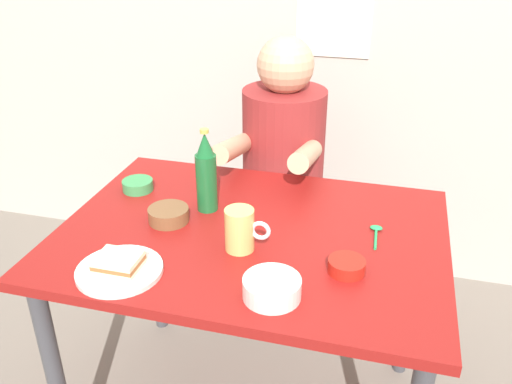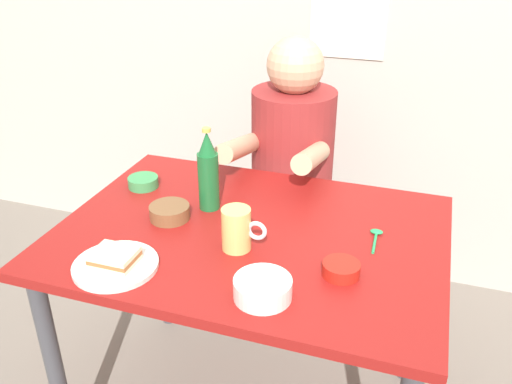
# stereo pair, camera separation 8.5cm
# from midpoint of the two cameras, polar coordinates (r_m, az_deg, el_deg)

# --- Properties ---
(dining_table) EXTENTS (1.10, 0.80, 0.74)m
(dining_table) POSITION_cam_midpoint_polar(r_m,az_deg,el_deg) (1.61, 0.96, -6.92)
(dining_table) COLOR maroon
(dining_table) RESTS_ON ground
(stool) EXTENTS (0.34, 0.34, 0.45)m
(stool) POSITION_cam_midpoint_polar(r_m,az_deg,el_deg) (2.29, 4.64, -4.49)
(stool) COLOR #4C4C51
(stool) RESTS_ON ground
(person_seated) EXTENTS (0.33, 0.56, 0.72)m
(person_seated) POSITION_cam_midpoint_polar(r_m,az_deg,el_deg) (2.10, 4.99, 5.10)
(person_seated) COLOR maroon
(person_seated) RESTS_ON stool
(plate_orange) EXTENTS (0.22, 0.22, 0.01)m
(plate_orange) POSITION_cam_midpoint_polar(r_m,az_deg,el_deg) (1.44, -12.92, -7.58)
(plate_orange) COLOR silver
(plate_orange) RESTS_ON dining_table
(sandwich) EXTENTS (0.11, 0.09, 0.04)m
(sandwich) POSITION_cam_midpoint_polar(r_m,az_deg,el_deg) (1.42, -13.02, -6.76)
(sandwich) COLOR beige
(sandwich) RESTS_ON plate_orange
(beer_mug) EXTENTS (0.13, 0.08, 0.12)m
(beer_mug) POSITION_cam_midpoint_polar(r_m,az_deg,el_deg) (1.45, -0.30, -3.96)
(beer_mug) COLOR #D1BC66
(beer_mug) RESTS_ON dining_table
(beer_bottle) EXTENTS (0.06, 0.06, 0.26)m
(beer_bottle) POSITION_cam_midpoint_polar(r_m,az_deg,el_deg) (1.63, -3.56, 2.01)
(beer_bottle) COLOR #19602D
(beer_bottle) RESTS_ON dining_table
(sambal_bowl_red) EXTENTS (0.10, 0.10, 0.03)m
(sambal_bowl_red) POSITION_cam_midpoint_polar(r_m,az_deg,el_deg) (1.40, 10.72, -7.95)
(sambal_bowl_red) COLOR #B21E14
(sambal_bowl_red) RESTS_ON dining_table
(condiment_bowl_brown) EXTENTS (0.12, 0.12, 0.04)m
(condiment_bowl_brown) POSITION_cam_midpoint_polar(r_m,az_deg,el_deg) (1.62, -7.61, -2.06)
(condiment_bowl_brown) COLOR brown
(condiment_bowl_brown) RESTS_ON dining_table
(rice_bowl_white) EXTENTS (0.14, 0.14, 0.05)m
(rice_bowl_white) POSITION_cam_midpoint_polar(r_m,az_deg,el_deg) (1.29, 2.63, -10.06)
(rice_bowl_white) COLOR silver
(rice_bowl_white) RESTS_ON dining_table
(dip_bowl_green) EXTENTS (0.10, 0.10, 0.03)m
(dip_bowl_green) POSITION_cam_midpoint_polar(r_m,az_deg,el_deg) (1.83, -10.49, 1.07)
(dip_bowl_green) COLOR #388C4C
(dip_bowl_green) RESTS_ON dining_table
(spoon) EXTENTS (0.04, 0.12, 0.01)m
(spoon) POSITION_cam_midpoint_polar(r_m,az_deg,el_deg) (1.57, 14.04, -4.53)
(spoon) COLOR #26A559
(spoon) RESTS_ON dining_table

